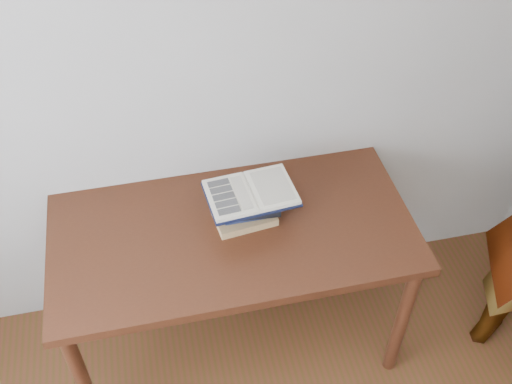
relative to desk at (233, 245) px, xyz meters
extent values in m
cube|color=#B0AEA6|center=(-0.10, 0.37, 0.60)|extent=(3.50, 0.04, 2.60)
cube|color=#3F1E0F|center=(0.00, 0.00, 0.07)|extent=(1.49, 0.74, 0.04)
cylinder|color=#3F1E0F|center=(-0.68, -0.31, -0.32)|extent=(0.06, 0.06, 0.75)
cylinder|color=#3F1E0F|center=(0.68, -0.31, -0.32)|extent=(0.06, 0.06, 0.75)
cylinder|color=#3F1E0F|center=(-0.68, 0.31, -0.32)|extent=(0.06, 0.06, 0.75)
cylinder|color=#3F1E0F|center=(0.68, 0.31, -0.32)|extent=(0.06, 0.06, 0.75)
cube|color=tan|center=(0.06, 0.04, 0.11)|extent=(0.26, 0.18, 0.03)
cube|color=#162844|center=(0.07, 0.07, 0.14)|extent=(0.21, 0.14, 0.03)
cube|color=black|center=(0.07, 0.06, 0.17)|extent=(0.27, 0.18, 0.03)
cube|color=#5B161A|center=(0.05, 0.06, 0.21)|extent=(0.22, 0.18, 0.03)
cube|color=black|center=(0.09, 0.06, 0.23)|extent=(0.37, 0.28, 0.01)
cube|color=beige|center=(0.00, 0.05, 0.24)|extent=(0.19, 0.25, 0.02)
cube|color=beige|center=(0.18, 0.06, 0.24)|extent=(0.19, 0.25, 0.02)
cylinder|color=beige|center=(0.09, 0.06, 0.24)|extent=(0.03, 0.23, 0.01)
cube|color=black|center=(-0.03, 0.13, 0.25)|extent=(0.09, 0.04, 0.00)
cube|color=black|center=(-0.03, 0.09, 0.25)|extent=(0.09, 0.04, 0.00)
cube|color=black|center=(-0.02, 0.05, 0.25)|extent=(0.09, 0.04, 0.00)
cube|color=black|center=(-0.02, 0.01, 0.25)|extent=(0.09, 0.04, 0.00)
cube|color=black|center=(-0.02, -0.03, 0.25)|extent=(0.09, 0.04, 0.00)
cube|color=beige|center=(0.05, 0.05, 0.25)|extent=(0.06, 0.20, 0.00)
cube|color=beige|center=(0.18, 0.06, 0.25)|extent=(0.15, 0.21, 0.00)
camera|label=1|loc=(-0.26, -1.61, 1.92)|focal=42.00mm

